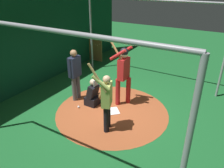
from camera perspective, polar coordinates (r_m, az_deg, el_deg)
The scene contains 11 objects.
ground_plane at distance 6.80m, azimuth 0.00°, elevation -7.23°, with size 27.75×27.75×0.00m, color #195B28.
dirt_circle at distance 6.79m, azimuth 0.00°, elevation -7.21°, with size 3.46×3.46×0.01m, color #9E4C28.
home_plate at distance 6.79m, azimuth 0.00°, elevation -7.15°, with size 0.42×0.42×0.01m, color white.
batter at distance 6.70m, azimuth 2.98°, elevation 3.55°, with size 0.68×0.49×2.22m.
catcher at distance 6.99m, azimuth -4.95°, elevation -2.90°, with size 0.58×0.40×0.92m.
umpire at distance 7.15m, azimuth -9.73°, elevation 3.02°, with size 0.22×0.49×1.74m.
visitor at distance 5.57m, azimuth -1.46°, elevation -4.18°, with size 0.53×0.60×1.98m.
back_wall at distance 8.32m, azimuth -22.21°, elevation 11.41°, with size 0.23×11.75×3.77m.
cage_frame at distance 5.91m, azimuth 0.00°, elevation 10.49°, with size 5.39×5.51×3.10m.
bat_rack at distance 11.09m, azimuth -5.21°, elevation 8.85°, with size 1.18×0.18×1.05m.
baseball_0 at distance 7.02m, azimuth -8.80°, elevation -5.97°, with size 0.07×0.07×0.07m, color white.
Camera 1 is at (2.90, -4.90, 3.70)m, focal length 34.71 mm.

